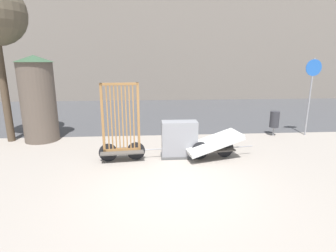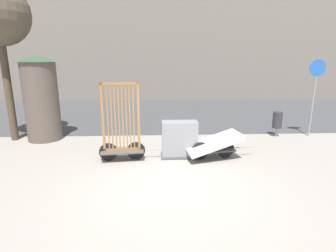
% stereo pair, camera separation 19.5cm
% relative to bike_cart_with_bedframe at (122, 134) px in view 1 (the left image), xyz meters
% --- Properties ---
extents(ground_plane, '(60.00, 60.00, 0.00)m').
position_rel_bike_cart_with_bedframe_xyz_m(ground_plane, '(1.34, -1.84, -0.82)').
color(ground_plane, gray).
extents(road_strip, '(56.00, 9.58, 0.01)m').
position_rel_bike_cart_with_bedframe_xyz_m(road_strip, '(1.34, 7.41, -0.82)').
color(road_strip, '#424244').
rests_on(road_strip, ground_plane).
extents(building_facade, '(48.00, 4.00, 10.75)m').
position_rel_bike_cart_with_bedframe_xyz_m(building_facade, '(1.34, 14.20, 4.55)').
color(building_facade, slate).
rests_on(building_facade, ground_plane).
extents(bike_cart_with_bedframe, '(1.98, 0.69, 2.27)m').
position_rel_bike_cart_with_bedframe_xyz_m(bike_cart_with_bedframe, '(0.00, 0.00, 0.00)').
color(bike_cart_with_bedframe, '#4C4742').
rests_on(bike_cart_with_bedframe, ground_plane).
extents(bike_cart_with_mattress, '(2.18, 1.13, 0.79)m').
position_rel_bike_cart_with_bedframe_xyz_m(bike_cart_with_mattress, '(2.69, -0.00, -0.37)').
color(bike_cart_with_mattress, '#4C4742').
rests_on(bike_cart_with_mattress, ground_plane).
extents(utility_cabinet, '(1.12, 0.51, 1.12)m').
position_rel_bike_cart_with_bedframe_xyz_m(utility_cabinet, '(1.70, 0.17, -0.31)').
color(utility_cabinet, '#4C4C4C').
rests_on(utility_cabinet, ground_plane).
extents(trash_bin, '(0.35, 0.35, 0.97)m').
position_rel_bike_cart_with_bedframe_xyz_m(trash_bin, '(5.65, 2.27, -0.18)').
color(trash_bin, gray).
rests_on(trash_bin, ground_plane).
extents(sign_post, '(0.61, 0.06, 2.97)m').
position_rel_bike_cart_with_bedframe_xyz_m(sign_post, '(6.96, 2.26, 1.13)').
color(sign_post, gray).
rests_on(sign_post, ground_plane).
extents(advertising_column, '(1.34, 1.34, 3.06)m').
position_rel_bike_cart_with_bedframe_xyz_m(advertising_column, '(-3.15, 2.27, 0.73)').
color(advertising_column, brown).
rests_on(advertising_column, ground_plane).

